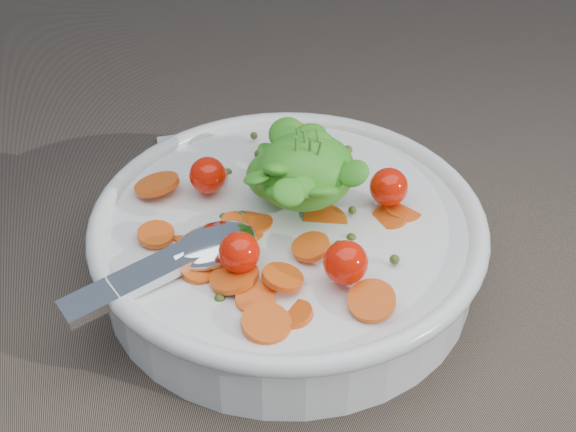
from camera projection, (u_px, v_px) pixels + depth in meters
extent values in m
plane|color=brown|center=(258.00, 286.00, 0.60)|extent=(6.00, 6.00, 0.00)
cylinder|color=white|center=(288.00, 249.00, 0.59)|extent=(0.27, 0.27, 0.05)
torus|color=white|center=(288.00, 221.00, 0.58)|extent=(0.29, 0.29, 0.01)
cylinder|color=white|center=(288.00, 272.00, 0.61)|extent=(0.14, 0.14, 0.01)
cylinder|color=brown|center=(288.00, 249.00, 0.59)|extent=(0.25, 0.25, 0.04)
cylinder|color=#E25613|center=(283.00, 277.00, 0.52)|extent=(0.04, 0.04, 0.01)
cylinder|color=#E25613|center=(253.00, 223.00, 0.58)|extent=(0.04, 0.04, 0.01)
cylinder|color=#E25613|center=(200.00, 270.00, 0.53)|extent=(0.03, 0.03, 0.01)
cylinder|color=#E25613|center=(256.00, 299.00, 0.51)|extent=(0.04, 0.04, 0.01)
cylinder|color=#E25613|center=(192.00, 235.00, 0.57)|extent=(0.03, 0.03, 0.01)
cylinder|color=#E25613|center=(156.00, 234.00, 0.56)|extent=(0.04, 0.04, 0.01)
cylinder|color=#E25613|center=(389.00, 218.00, 0.58)|extent=(0.04, 0.04, 0.01)
cylinder|color=#E25613|center=(235.00, 226.00, 0.57)|extent=(0.03, 0.03, 0.01)
cylinder|color=#E25613|center=(210.00, 177.00, 0.61)|extent=(0.03, 0.03, 0.01)
cylinder|color=#E25613|center=(403.00, 212.00, 0.59)|extent=(0.04, 0.04, 0.01)
cylinder|color=#E25613|center=(292.00, 315.00, 0.51)|extent=(0.03, 0.03, 0.01)
cylinder|color=#E25613|center=(266.00, 323.00, 0.49)|extent=(0.04, 0.04, 0.01)
cylinder|color=#E25613|center=(311.00, 247.00, 0.54)|extent=(0.03, 0.03, 0.01)
cylinder|color=#E25613|center=(372.00, 301.00, 0.50)|extent=(0.03, 0.03, 0.02)
cylinder|color=#E25613|center=(267.00, 177.00, 0.62)|extent=(0.05, 0.05, 0.01)
cylinder|color=#E25613|center=(242.00, 228.00, 0.57)|extent=(0.04, 0.05, 0.02)
cylinder|color=#E25613|center=(234.00, 276.00, 0.52)|extent=(0.04, 0.04, 0.01)
cylinder|color=#E25613|center=(157.00, 184.00, 0.60)|extent=(0.05, 0.05, 0.02)
cylinder|color=#E25613|center=(325.00, 224.00, 0.58)|extent=(0.05, 0.04, 0.02)
sphere|color=#3D4F1A|center=(216.00, 186.00, 0.61)|extent=(0.01, 0.01, 0.01)
sphere|color=#3D4F1A|center=(203.00, 242.00, 0.56)|extent=(0.01, 0.01, 0.01)
sphere|color=#3D4F1A|center=(337.00, 259.00, 0.54)|extent=(0.01, 0.01, 0.01)
sphere|color=#3D4F1A|center=(228.00, 173.00, 0.62)|extent=(0.01, 0.01, 0.01)
sphere|color=#3D4F1A|center=(224.00, 218.00, 0.58)|extent=(0.01, 0.01, 0.01)
sphere|color=#3D4F1A|center=(352.00, 210.00, 0.58)|extent=(0.01, 0.01, 0.01)
sphere|color=#3D4F1A|center=(242.00, 215.00, 0.58)|extent=(0.01, 0.01, 0.01)
sphere|color=#3D4F1A|center=(351.00, 238.00, 0.56)|extent=(0.01, 0.01, 0.01)
sphere|color=#3D4F1A|center=(259.00, 154.00, 0.63)|extent=(0.01, 0.01, 0.01)
sphere|color=#3D4F1A|center=(220.00, 299.00, 0.52)|extent=(0.01, 0.01, 0.01)
sphere|color=#3D4F1A|center=(254.00, 136.00, 0.65)|extent=(0.01, 0.01, 0.01)
sphere|color=#3D4F1A|center=(271.00, 191.00, 0.60)|extent=(0.01, 0.01, 0.01)
sphere|color=#3D4F1A|center=(339.00, 245.00, 0.56)|extent=(0.01, 0.01, 0.01)
sphere|color=#3D4F1A|center=(395.00, 260.00, 0.54)|extent=(0.01, 0.01, 0.01)
sphere|color=#3D4F1A|center=(348.00, 150.00, 0.65)|extent=(0.01, 0.01, 0.01)
sphere|color=red|center=(389.00, 187.00, 0.58)|extent=(0.03, 0.03, 0.03)
sphere|color=red|center=(296.00, 142.00, 0.62)|extent=(0.03, 0.03, 0.03)
sphere|color=red|center=(208.00, 175.00, 0.59)|extent=(0.03, 0.03, 0.03)
sphere|color=red|center=(239.00, 252.00, 0.52)|extent=(0.03, 0.03, 0.03)
sphere|color=red|center=(346.00, 263.00, 0.51)|extent=(0.03, 0.03, 0.03)
ellipsoid|color=#3B9822|center=(305.00, 172.00, 0.57)|extent=(0.07, 0.06, 0.05)
ellipsoid|color=#3B9822|center=(275.00, 175.00, 0.58)|extent=(0.04, 0.04, 0.03)
ellipsoid|color=#3B9822|center=(354.00, 173.00, 0.54)|extent=(0.03, 0.03, 0.02)
ellipsoid|color=#3B9822|center=(303.00, 166.00, 0.56)|extent=(0.03, 0.03, 0.03)
ellipsoid|color=#3B9822|center=(303.00, 152.00, 0.56)|extent=(0.03, 0.03, 0.02)
ellipsoid|color=#3B9822|center=(292.00, 147.00, 0.58)|extent=(0.04, 0.04, 0.02)
ellipsoid|color=#3B9822|center=(286.00, 134.00, 0.59)|extent=(0.04, 0.04, 0.03)
ellipsoid|color=#3B9822|center=(302.00, 140.00, 0.56)|extent=(0.02, 0.02, 0.02)
ellipsoid|color=#3B9822|center=(317.00, 144.00, 0.56)|extent=(0.03, 0.04, 0.03)
ellipsoid|color=#3B9822|center=(257.00, 178.00, 0.55)|extent=(0.03, 0.03, 0.01)
ellipsoid|color=#3B9822|center=(272.00, 154.00, 0.61)|extent=(0.03, 0.03, 0.02)
ellipsoid|color=#3B9822|center=(300.00, 185.00, 0.56)|extent=(0.02, 0.02, 0.02)
ellipsoid|color=#3B9822|center=(274.00, 152.00, 0.58)|extent=(0.03, 0.03, 0.01)
ellipsoid|color=#3B9822|center=(276.00, 169.00, 0.54)|extent=(0.03, 0.03, 0.02)
ellipsoid|color=#3B9822|center=(320.00, 192.00, 0.54)|extent=(0.04, 0.04, 0.03)
ellipsoid|color=#3B9822|center=(298.00, 146.00, 0.56)|extent=(0.03, 0.03, 0.02)
ellipsoid|color=#3B9822|center=(313.00, 167.00, 0.55)|extent=(0.02, 0.02, 0.02)
ellipsoid|color=#3B9822|center=(289.00, 192.00, 0.53)|extent=(0.03, 0.03, 0.02)
ellipsoid|color=#3B9822|center=(312.00, 132.00, 0.57)|extent=(0.02, 0.02, 0.01)
ellipsoid|color=#3B9822|center=(302.00, 187.00, 0.54)|extent=(0.02, 0.02, 0.02)
ellipsoid|color=#3B9822|center=(284.00, 187.00, 0.55)|extent=(0.03, 0.03, 0.02)
ellipsoid|color=#3B9822|center=(305.00, 174.00, 0.56)|extent=(0.02, 0.02, 0.01)
ellipsoid|color=#3B9822|center=(288.00, 151.00, 0.60)|extent=(0.02, 0.02, 0.01)
ellipsoid|color=#3B9822|center=(311.00, 163.00, 0.57)|extent=(0.04, 0.03, 0.03)
ellipsoid|color=#3B9822|center=(323.00, 153.00, 0.56)|extent=(0.02, 0.02, 0.01)
cylinder|color=#4C8C33|center=(314.00, 166.00, 0.55)|extent=(0.01, 0.01, 0.05)
cylinder|color=#4C8C33|center=(323.00, 161.00, 0.56)|extent=(0.01, 0.01, 0.05)
cylinder|color=#4C8C33|center=(308.00, 160.00, 0.56)|extent=(0.01, 0.01, 0.05)
cylinder|color=#4C8C33|center=(302.00, 156.00, 0.56)|extent=(0.01, 0.01, 0.05)
cylinder|color=#4C8C33|center=(296.00, 165.00, 0.55)|extent=(0.00, 0.00, 0.05)
cylinder|color=#4C8C33|center=(309.00, 165.00, 0.55)|extent=(0.00, 0.00, 0.05)
ellipsoid|color=silver|center=(214.00, 245.00, 0.55)|extent=(0.07, 0.06, 0.02)
cube|color=silver|center=(149.00, 274.00, 0.52)|extent=(0.12, 0.06, 0.02)
cylinder|color=silver|center=(189.00, 255.00, 0.54)|extent=(0.03, 0.02, 0.01)
cube|color=white|center=(243.00, 166.00, 0.72)|extent=(0.15, 0.13, 0.01)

